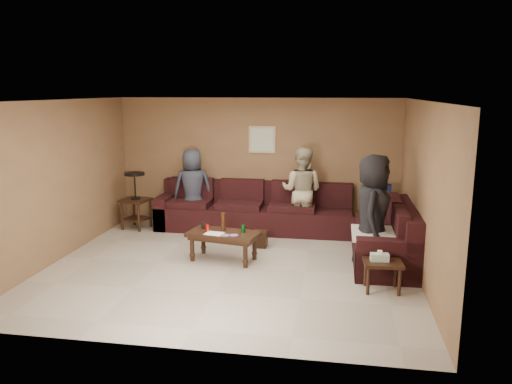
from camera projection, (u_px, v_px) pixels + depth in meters
room at (230, 159)px, 7.28m from camera, size 5.60×5.50×2.50m
sectional_sofa at (293, 223)px, 8.88m from camera, size 4.65×2.90×0.97m
coffee_table at (223, 236)px, 7.83m from camera, size 1.18×0.74×0.74m
end_table_left at (136, 199)px, 9.60m from camera, size 0.58×0.58×1.10m
side_table_right at (382, 265)px, 6.64m from camera, size 0.53×0.44×0.56m
waste_bin at (260, 239)px, 8.55m from camera, size 0.23×0.23×0.28m
wall_art at (262, 140)px, 9.65m from camera, size 0.52×0.04×0.52m
person_left at (193, 189)px, 9.64m from camera, size 0.87×0.70×1.55m
person_middle at (302, 191)px, 9.22m from camera, size 0.91×0.78×1.63m
person_right at (373, 213)px, 7.36m from camera, size 0.67×0.92×1.74m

